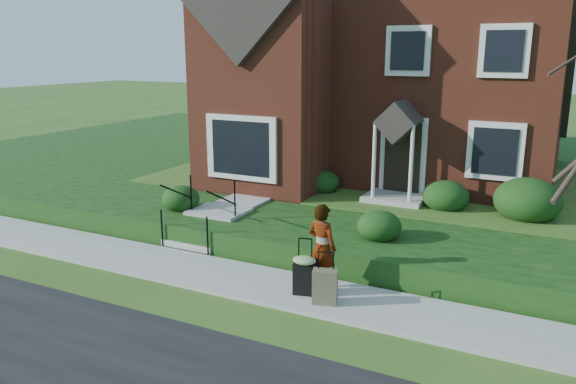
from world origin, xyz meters
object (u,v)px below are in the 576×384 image
Objects in this scene: woman at (322,247)px; suitcase_black at (304,273)px; front_steps at (209,222)px; suitcase_olive at (325,287)px.

suitcase_black is at bearing 75.04° from woman.
front_steps is at bearing -9.51° from woman.
suitcase_black is at bearing 142.47° from suitcase_olive.
front_steps is at bearing 137.22° from suitcase_black.
woman is 1.75× the size of suitcase_olive.
front_steps reaches higher than suitcase_olive.
suitcase_black is 0.56m from suitcase_olive.
woman is at bearing 102.71° from suitcase_olive.
suitcase_olive is at bearing -28.11° from front_steps.
woman is 1.56× the size of suitcase_black.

